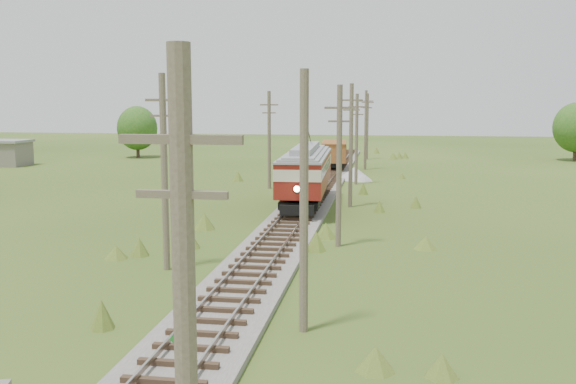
% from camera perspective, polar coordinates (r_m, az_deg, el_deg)
% --- Properties ---
extents(railbed_main, '(3.60, 96.00, 0.57)m').
position_cam_1_polar(railbed_main, '(50.67, 2.12, -0.48)').
color(railbed_main, '#605B54').
rests_on(railbed_main, ground).
extents(switch_marker, '(0.45, 0.06, 1.08)m').
position_cam_1_polar(switch_marker, '(19.61, -9.85, -13.37)').
color(switch_marker, black).
rests_on(switch_marker, ground).
extents(streetcar, '(3.60, 13.34, 6.06)m').
position_cam_1_polar(streetcar, '(46.55, 1.59, 1.97)').
color(streetcar, black).
rests_on(streetcar, ground).
extents(gondola, '(3.15, 8.23, 2.68)m').
position_cam_1_polar(gondola, '(71.94, 4.13, 3.52)').
color(gondola, black).
rests_on(gondola, ground).
extents(gravel_pile, '(3.52, 3.74, 1.28)m').
position_cam_1_polar(gravel_pile, '(63.65, 6.05, 1.62)').
color(gravel_pile, gray).
rests_on(gravel_pile, ground).
extents(utility_pole_r_0, '(1.60, 0.30, 8.50)m').
position_cam_1_polar(utility_pole_r_0, '(8.86, -9.06, -14.63)').
color(utility_pole_r_0, brown).
rests_on(utility_pole_r_0, ground).
extents(utility_pole_r_1, '(0.30, 0.30, 8.80)m').
position_cam_1_polar(utility_pole_r_1, '(21.20, 1.43, -1.04)').
color(utility_pole_r_1, brown).
rests_on(utility_pole_r_1, ground).
extents(utility_pole_r_2, '(1.60, 0.30, 8.60)m').
position_cam_1_polar(utility_pole_r_2, '(34.02, 4.56, 2.45)').
color(utility_pole_r_2, brown).
rests_on(utility_pole_r_2, ground).
extents(utility_pole_r_3, '(1.60, 0.30, 9.00)m').
position_cam_1_polar(utility_pole_r_3, '(46.94, 5.62, 4.25)').
color(utility_pole_r_3, brown).
rests_on(utility_pole_r_3, ground).
extents(utility_pole_r_4, '(1.60, 0.30, 8.40)m').
position_cam_1_polar(utility_pole_r_4, '(59.92, 6.11, 4.79)').
color(utility_pole_r_4, brown).
rests_on(utility_pole_r_4, ground).
extents(utility_pole_r_5, '(1.60, 0.30, 8.90)m').
position_cam_1_polar(utility_pole_r_5, '(72.87, 6.92, 5.56)').
color(utility_pole_r_5, brown).
rests_on(utility_pole_r_5, ground).
extents(utility_pole_r_6, '(1.60, 0.30, 8.70)m').
position_cam_1_polar(utility_pole_r_6, '(85.86, 7.07, 5.88)').
color(utility_pole_r_6, brown).
rests_on(utility_pole_r_6, ground).
extents(utility_pole_l_a, '(1.60, 0.30, 9.00)m').
position_cam_1_polar(utility_pole_l_a, '(29.66, -10.93, 1.89)').
color(utility_pole_l_a, brown).
rests_on(utility_pole_l_a, ground).
extents(utility_pole_l_b, '(1.60, 0.30, 8.60)m').
position_cam_1_polar(utility_pole_l_b, '(56.80, -1.68, 4.75)').
color(utility_pole_l_b, brown).
rests_on(utility_pole_l_b, ground).
extents(tree_mid_a, '(5.46, 5.46, 7.03)m').
position_cam_1_polar(tree_mid_a, '(90.39, -13.26, 5.54)').
color(tree_mid_a, '#38281C').
rests_on(tree_mid_a, ground).
extents(shed, '(6.40, 4.40, 3.10)m').
position_cam_1_polar(shed, '(84.50, -24.11, 3.22)').
color(shed, slate).
rests_on(shed, ground).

